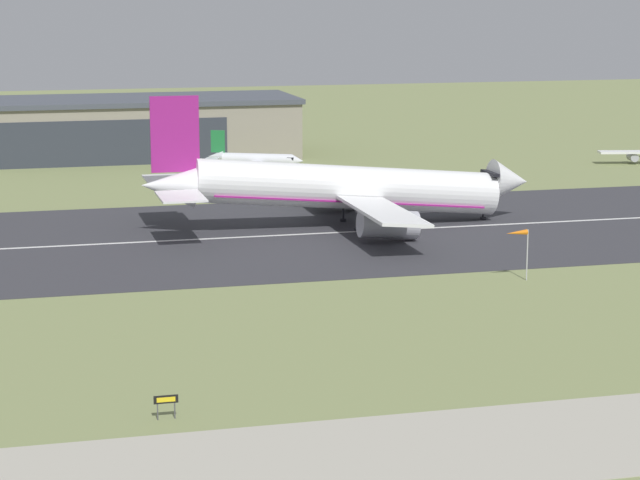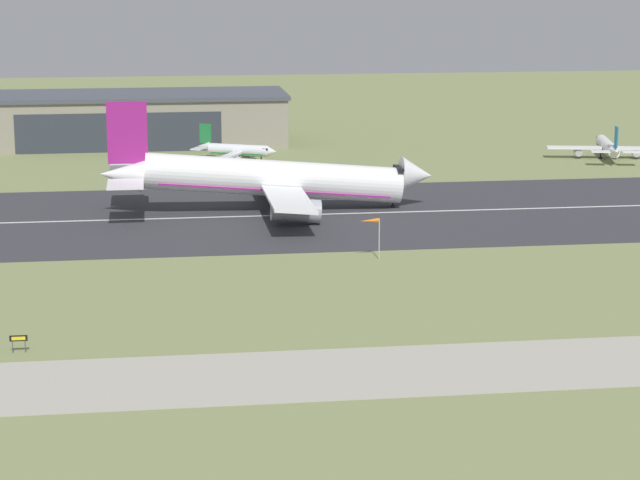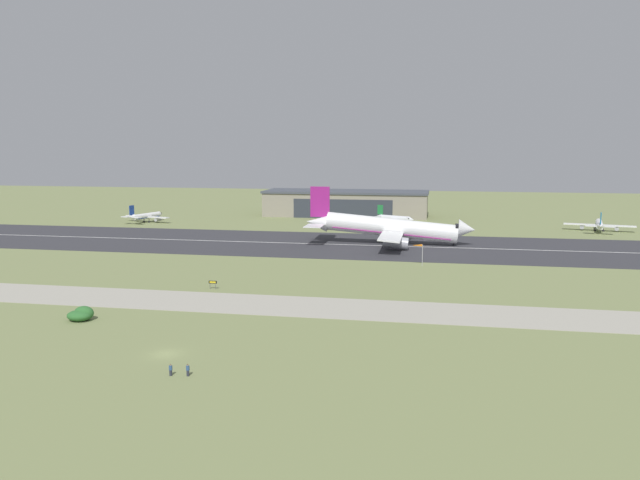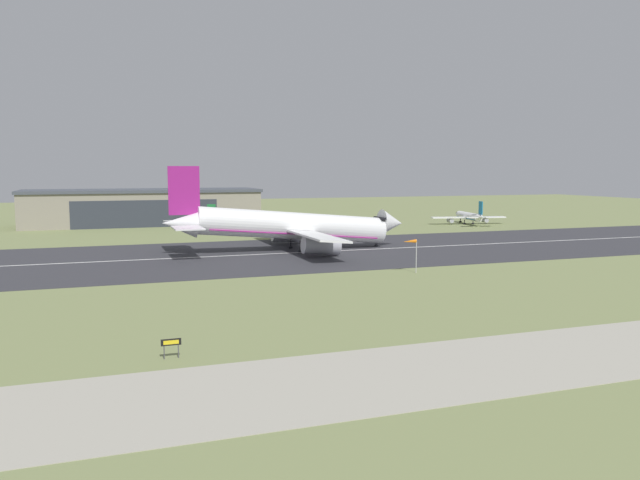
# 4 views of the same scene
# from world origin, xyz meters

# --- Properties ---
(ground_plane) EXTENTS (601.94, 601.94, 0.00)m
(ground_plane) POSITION_xyz_m (0.00, 53.62, 0.00)
(ground_plane) COLOR #7A8451
(runway_strip) EXTENTS (361.94, 51.76, 0.06)m
(runway_strip) POSITION_xyz_m (0.00, 107.25, 0.03)
(runway_strip) COLOR #333338
(runway_strip) RESTS_ON ground_plane
(runway_centreline) EXTENTS (325.75, 0.70, 0.01)m
(runway_centreline) POSITION_xyz_m (0.00, 107.25, 0.07)
(runway_centreline) COLOR silver
(runway_centreline) RESTS_ON runway_strip
(taxiway_road) EXTENTS (271.46, 15.26, 0.05)m
(taxiway_road) POSITION_xyz_m (0.00, 30.69, 0.03)
(taxiway_road) COLOR #A8A393
(taxiway_road) RESTS_ON ground_plane
(hangar_building) EXTENTS (71.66, 23.54, 11.10)m
(hangar_building) POSITION_xyz_m (-0.50, 189.05, 5.57)
(hangar_building) COLOR gray
(hangar_building) RESTS_ON ground_plane
(airplane_landing) EXTENTS (53.03, 46.04, 17.78)m
(airplane_landing) POSITION_xyz_m (24.62, 111.12, 5.10)
(airplane_landing) COLOR white
(airplane_landing) RESTS_ON ground_plane
(airplane_parked_centre) EXTENTS (17.22, 16.10, 7.33)m
(airplane_parked_centre) POSITION_xyz_m (22.74, 161.54, 2.33)
(airplane_parked_centre) COLOR silver
(airplane_parked_centre) RESTS_ON ground_plane
(airplane_parked_east) EXTENTS (24.13, 22.27, 7.73)m
(airplane_parked_east) POSITION_xyz_m (96.67, 155.08, 2.47)
(airplane_parked_east) COLOR white
(airplane_parked_east) RESTS_ON ground_plane
(windsock_pole) EXTENTS (2.73, 0.92, 5.63)m
(windsock_pole) POSITION_xyz_m (34.22, 76.23, 5.06)
(windsock_pole) COLOR #B7B7BC
(windsock_pole) RESTS_ON ground_plane
(runway_sign) EXTENTS (1.80, 0.13, 1.83)m
(runway_sign) POSITION_xyz_m (-8.06, 41.53, 1.39)
(runway_sign) COLOR #4C4C51
(runway_sign) RESTS_ON ground_plane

